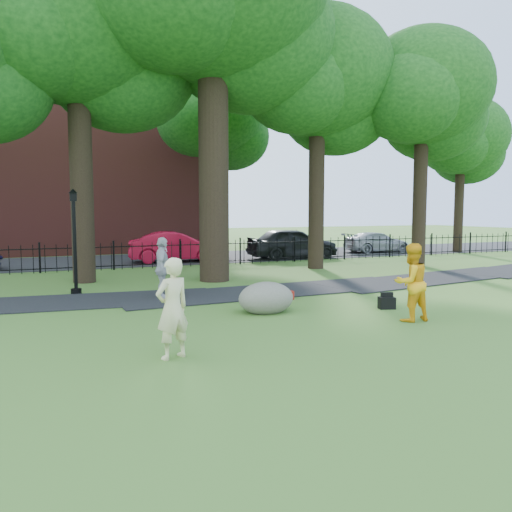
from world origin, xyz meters
name	(u,v)px	position (x,y,z in m)	size (l,w,h in m)	color
ground	(305,317)	(0.00, 0.00, 0.00)	(120.00, 120.00, 0.00)	#436B25
footpath	(274,291)	(1.00, 3.90, 0.00)	(36.00, 2.60, 0.03)	black
street	(161,259)	(0.00, 16.00, 0.00)	(80.00, 7.00, 0.02)	black
iron_fence	(180,254)	(0.00, 12.00, 0.60)	(44.00, 0.04, 1.20)	black
brick_building	(71,158)	(-4.00, 24.00, 6.00)	(18.00, 8.00, 12.00)	maroon
big_tree	(215,0)	(0.13, 7.09, 10.14)	(10.08, 8.61, 14.37)	black
tree_row	(214,68)	(0.52, 8.40, 8.15)	(26.82, 7.96, 12.42)	black
woman	(172,308)	(-3.81, -2.06, 0.90)	(0.66, 0.43, 1.80)	beige
man	(411,282)	(2.10, -1.33, 0.93)	(0.90, 0.70, 1.85)	#F9AB15
pedestrian	(162,269)	(-2.67, 3.82, 0.92)	(1.08, 0.45, 1.84)	#B3B2B7
boulder	(266,296)	(-0.63, 0.93, 0.43)	(1.46, 1.10, 0.85)	slate
lamppost	(75,243)	(-4.95, 5.83, 1.61)	(0.33, 0.33, 3.29)	black
backpack	(387,303)	(2.52, 0.09, 0.16)	(0.42, 0.27, 0.32)	black
red_bag	(287,295)	(0.72, 2.40, 0.12)	(0.36, 0.23, 0.25)	maroon
red_sedan	(176,247)	(0.36, 14.16, 0.78)	(1.65, 4.73, 1.56)	#A90D28
grey_car	(292,243)	(6.64, 13.50, 0.84)	(1.99, 4.94, 1.68)	black
silver_car	(377,242)	(13.42, 15.07, 0.63)	(1.75, 4.31, 1.25)	#A0A1A8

